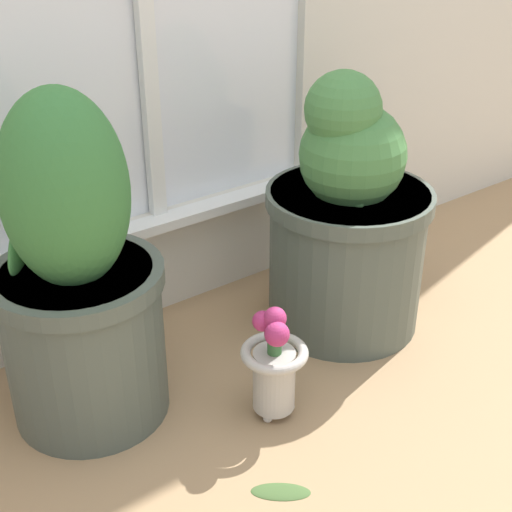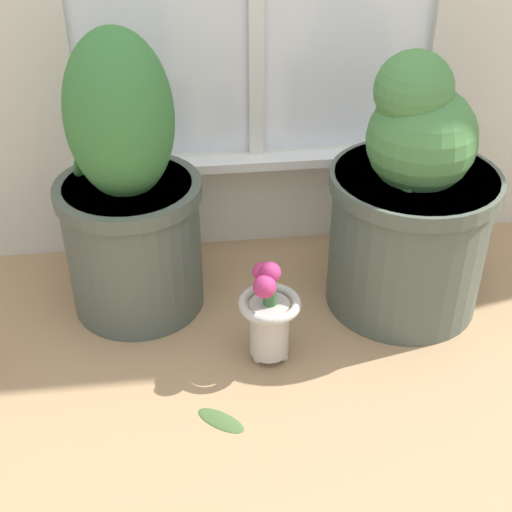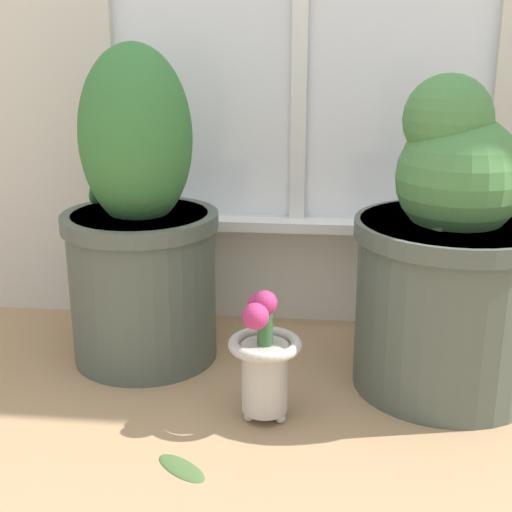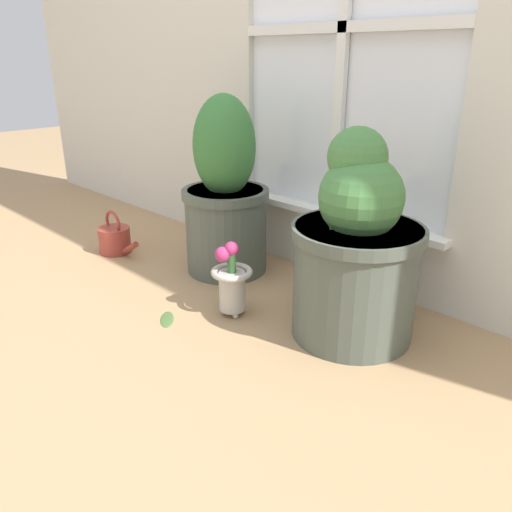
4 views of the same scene
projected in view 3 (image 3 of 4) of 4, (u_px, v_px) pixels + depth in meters
ground_plane at (274, 471)px, 1.19m from camera, size 10.00×10.00×0.00m
potted_plant_left at (140, 230)px, 1.52m from camera, size 0.33×0.33×0.68m
potted_plant_right at (451, 262)px, 1.40m from camera, size 0.39×0.39×0.63m
flower_vase at (264, 358)px, 1.31m from camera, size 0.14×0.14×0.26m
fallen_leaf at (181, 466)px, 1.19m from camera, size 0.11×0.10×0.01m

